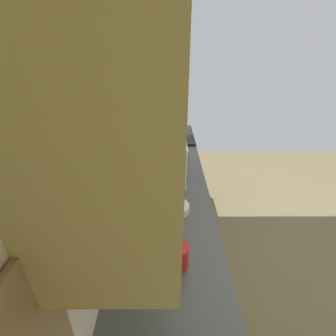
{
  "coord_description": "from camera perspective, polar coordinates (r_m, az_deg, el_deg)",
  "views": [
    {
      "loc": [
        -1.56,
        1.26,
        1.99
      ],
      "look_at": [
        -0.39,
        1.25,
        1.36
      ],
      "focal_mm": 26.46,
      "sensor_mm": 36.0,
      "label": 1
    }
  ],
  "objects": [
    {
      "name": "ground_plane",
      "position": [
        2.82,
        28.39,
        -21.18
      ],
      "size": [
        5.8,
        5.8,
        0.0
      ],
      "primitive_type": "plane",
      "color": "brown"
    },
    {
      "name": "wall_back",
      "position": [
        1.74,
        -12.24,
        4.18
      ],
      "size": [
        3.74,
        0.12,
        2.6
      ],
      "primitive_type": "cube",
      "color": "beige",
      "rests_on": "ground_plane"
    },
    {
      "name": "counter_run",
      "position": [
        1.89,
        -0.06,
        -25.59
      ],
      "size": [
        2.74,
        0.64,
        0.93
      ],
      "color": "tan",
      "rests_on": "ground_plane"
    },
    {
      "name": "upper_cabinets",
      "position": [
        1.15,
        -7.44,
        18.13
      ],
      "size": [
        1.58,
        0.33,
        0.68
      ],
      "color": "tan"
    },
    {
      "name": "oven_range",
      "position": [
        3.22,
        -0.03,
        -0.01
      ],
      "size": [
        0.7,
        0.64,
        1.11
      ],
      "color": "black",
      "rests_on": "ground_plane"
    },
    {
      "name": "microwave",
      "position": [
        2.06,
        -0.65,
        2.34
      ],
      "size": [
        0.49,
        0.35,
        0.34
      ],
      "color": "white",
      "rests_on": "counter_run"
    },
    {
      "name": "bowl",
      "position": [
        1.71,
        1.7,
        -9.08
      ],
      "size": [
        0.19,
        0.19,
        0.05
      ],
      "color": "silver",
      "rests_on": "counter_run"
    },
    {
      "name": "kettle",
      "position": [
        1.35,
        2.37,
        -19.51
      ],
      "size": [
        0.15,
        0.11,
        0.15
      ],
      "color": "red",
      "rests_on": "counter_run"
    }
  ]
}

